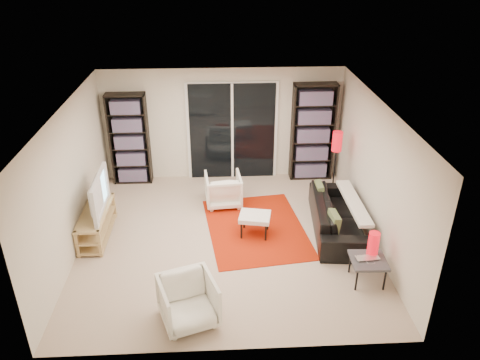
% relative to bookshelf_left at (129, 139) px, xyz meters
% --- Properties ---
extents(floor, '(5.00, 5.00, 0.00)m').
position_rel_bookshelf_left_xyz_m(floor, '(1.95, -2.33, -0.98)').
color(floor, tan).
rests_on(floor, ground).
extents(wall_back, '(5.00, 0.02, 2.40)m').
position_rel_bookshelf_left_xyz_m(wall_back, '(1.95, 0.17, 0.22)').
color(wall_back, beige).
rests_on(wall_back, ground).
extents(wall_front, '(5.00, 0.02, 2.40)m').
position_rel_bookshelf_left_xyz_m(wall_front, '(1.95, -4.83, 0.22)').
color(wall_front, beige).
rests_on(wall_front, ground).
extents(wall_left, '(0.02, 5.00, 2.40)m').
position_rel_bookshelf_left_xyz_m(wall_left, '(-0.55, -2.33, 0.22)').
color(wall_left, beige).
rests_on(wall_left, ground).
extents(wall_right, '(0.02, 5.00, 2.40)m').
position_rel_bookshelf_left_xyz_m(wall_right, '(4.45, -2.33, 0.22)').
color(wall_right, beige).
rests_on(wall_right, ground).
extents(ceiling, '(5.00, 5.00, 0.02)m').
position_rel_bookshelf_left_xyz_m(ceiling, '(1.95, -2.33, 1.42)').
color(ceiling, white).
rests_on(ceiling, wall_back).
extents(sliding_door, '(1.92, 0.08, 2.16)m').
position_rel_bookshelf_left_xyz_m(sliding_door, '(2.15, 0.13, 0.07)').
color(sliding_door, white).
rests_on(sliding_door, ground).
extents(bookshelf_left, '(0.80, 0.30, 1.95)m').
position_rel_bookshelf_left_xyz_m(bookshelf_left, '(0.00, 0.00, 0.00)').
color(bookshelf_left, black).
rests_on(bookshelf_left, ground).
extents(bookshelf_right, '(0.90, 0.30, 2.10)m').
position_rel_bookshelf_left_xyz_m(bookshelf_right, '(3.85, -0.00, 0.07)').
color(bookshelf_right, black).
rests_on(bookshelf_right, ground).
extents(tv_stand, '(0.43, 1.33, 0.50)m').
position_rel_bookshelf_left_xyz_m(tv_stand, '(-0.31, -2.11, -0.71)').
color(tv_stand, tan).
rests_on(tv_stand, floor).
extents(tv, '(0.18, 1.17, 0.67)m').
position_rel_bookshelf_left_xyz_m(tv, '(-0.29, -2.11, -0.14)').
color(tv, black).
rests_on(tv, tv_stand).
extents(rug, '(1.96, 2.48, 0.01)m').
position_rel_bookshelf_left_xyz_m(rug, '(2.49, -2.02, -0.97)').
color(rug, '#AB1E06').
rests_on(rug, floor).
extents(sofa, '(1.01, 2.14, 0.61)m').
position_rel_bookshelf_left_xyz_m(sofa, '(3.93, -2.14, -0.67)').
color(sofa, black).
rests_on(sofa, floor).
extents(armchair_back, '(0.74, 0.76, 0.64)m').
position_rel_bookshelf_left_xyz_m(armchair_back, '(1.92, -1.09, -0.66)').
color(armchair_back, white).
rests_on(armchair_back, floor).
extents(armchair_front, '(0.92, 0.93, 0.67)m').
position_rel_bookshelf_left_xyz_m(armchair_front, '(1.38, -4.28, -0.64)').
color(armchair_front, white).
rests_on(armchair_front, floor).
extents(ottoman, '(0.61, 0.53, 0.40)m').
position_rel_bookshelf_left_xyz_m(ottoman, '(2.45, -2.21, -0.63)').
color(ottoman, white).
rests_on(ottoman, floor).
extents(side_table, '(0.54, 0.54, 0.40)m').
position_rel_bookshelf_left_xyz_m(side_table, '(4.05, -3.58, -0.62)').
color(side_table, '#434348').
rests_on(side_table, floor).
extents(laptop, '(0.38, 0.26, 0.03)m').
position_rel_bookshelf_left_xyz_m(laptop, '(4.04, -3.61, -0.56)').
color(laptop, silver).
rests_on(laptop, side_table).
extents(table_lamp, '(0.17, 0.17, 0.38)m').
position_rel_bookshelf_left_xyz_m(table_lamp, '(4.14, -3.45, -0.38)').
color(table_lamp, red).
rests_on(table_lamp, side_table).
extents(floor_lamp, '(0.21, 0.21, 1.43)m').
position_rel_bookshelf_left_xyz_m(floor_lamp, '(4.12, -0.97, 0.12)').
color(floor_lamp, black).
rests_on(floor_lamp, floor).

